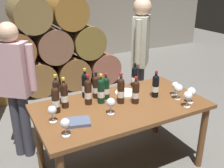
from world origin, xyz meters
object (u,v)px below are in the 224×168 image
Objects in this scene: dining_table at (121,113)px; wine_bottle_8 at (121,90)px; taster_seated_left at (15,81)px; sommelier_presenting at (140,51)px; wine_bottle_10 at (136,92)px; serving_plate at (126,93)px; wine_bottle_7 at (85,85)px; wine_glass_1 at (191,92)px; wine_bottle_2 at (101,91)px; wine_bottle_0 at (88,92)px; wine_bottle_9 at (135,76)px; wine_glass_6 at (111,103)px; wine_glass_5 at (175,86)px; wine_bottle_5 at (64,95)px; wine_glass_3 at (52,111)px; wine_glass_4 at (178,89)px; wine_bottle_4 at (57,91)px; wine_bottle_11 at (96,87)px; wine_bottle_6 at (106,88)px; wine_glass_2 at (188,96)px; wine_bottle_1 at (56,100)px; wine_bottle_3 at (156,86)px; tasting_notebook at (77,122)px; wine_glass_0 at (65,124)px.

wine_bottle_8 is at bearing 69.40° from dining_table.
sommelier_presenting is at bearing 1.08° from taster_seated_left.
wine_bottle_10 is 1.17× the size of serving_plate.
wine_bottle_7 is 1.95× the size of wine_glass_1.
wine_bottle_2 is 0.90m from wine_glass_1.
wine_bottle_9 is at bearing 14.77° from wine_bottle_0.
wine_glass_5 is at bearing 3.51° from wine_glass_6.
wine_bottle_5 is 1.89× the size of wine_glass_1.
wine_glass_3 is at bearing -151.76° from sommelier_presenting.
dining_table is 0.64m from wine_glass_4.
wine_glass_6 is (0.38, -0.44, -0.02)m from wine_bottle_4.
wine_bottle_11 is at bearing 9.90° from wine_bottle_5.
wine_bottle_4 is at bearing -178.74° from wine_bottle_9.
wine_bottle_6 is (-0.07, 0.20, 0.21)m from dining_table.
wine_glass_2 is 1.07× the size of wine_glass_5.
wine_bottle_0 reaches higher than wine_bottle_4.
wine_bottle_9 reaches higher than serving_plate.
wine_bottle_7 reaches higher than wine_bottle_2.
wine_bottle_6 is 1.68× the size of wine_glass_4.
dining_table is at bearing -13.84° from wine_bottle_1.
wine_bottle_2 is at bearing -93.21° from wine_bottle_11.
dining_table is at bearing -110.60° from wine_bottle_8.
wine_glass_1 is (0.80, -0.42, -0.02)m from wine_bottle_2.
wine_bottle_0 is 0.32m from wine_bottle_8.
wine_glass_2 reaches higher than serving_plate.
sommelier_presenting is (0.78, 0.55, 0.16)m from wine_bottle_6.
wine_glass_2 is (0.13, -0.34, -0.01)m from wine_bottle_3.
wine_bottle_4 is at bearing 130.59° from wine_glass_6.
wine_bottle_5 is 1.09× the size of wine_bottle_9.
wine_bottle_11 reaches higher than tasting_notebook.
wine_bottle_8 reaches higher than wine_bottle_10.
wine_bottle_3 is (1.03, -0.15, -0.00)m from wine_bottle_1.
wine_glass_6 is (-0.76, 0.04, -0.00)m from wine_glass_4.
serving_plate is at bearing 4.44° from wine_bottle_1.
taster_seated_left reaches higher than wine_bottle_2.
serving_plate is at bearing 147.25° from wine_glass_5.
wine_bottle_6 is 0.57m from tasting_notebook.
dining_table is at bearing -61.12° from wine_bottle_11.
taster_seated_left is (-0.22, 0.99, 0.05)m from wine_glass_0.
wine_bottle_9 is at bearing 10.86° from wine_bottle_1.
dining_table is 0.46m from wine_bottle_3.
wine_bottle_5 reaches higher than wine_bottle_10.
wine_bottle_5 reaches higher than wine_glass_1.
wine_bottle_3 is at bearing 0.34° from wine_glass_3.
wine_bottle_2 is 1.40× the size of tasting_notebook.
wine_bottle_9 is (0.98, 0.19, -0.01)m from wine_bottle_1.
taster_seated_left is (-0.19, 0.73, 0.05)m from wine_glass_3.
dining_table is 0.30m from wine_bottle_6.
wine_bottle_3 is at bearing -13.43° from wine_bottle_2.
tasting_notebook is (-0.93, -0.13, -0.11)m from wine_bottle_3.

